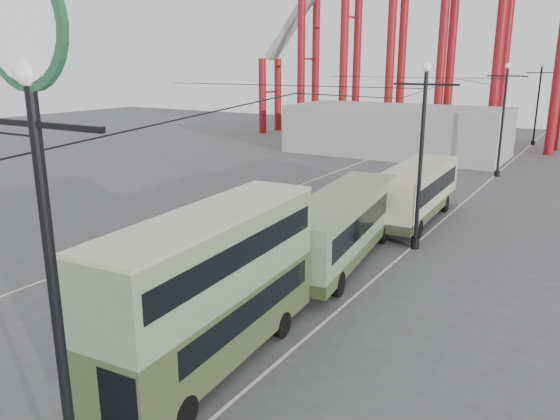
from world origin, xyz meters
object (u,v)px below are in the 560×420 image
Objects in this scene: lamp_post_near at (38,151)px; single_decker_green at (341,224)px; single_decker_cream at (415,191)px; pedestrian at (172,319)px; double_decker_bus at (212,282)px.

lamp_post_near reaches higher than single_decker_green.
single_decker_cream is (-1.74, 26.07, -6.00)m from lamp_post_near.
single_decker_green is at bearing -109.12° from pedestrian.
double_decker_bus is 0.88× the size of single_decker_cream.
lamp_post_near is 1.14× the size of double_decker_bus.
lamp_post_near is at bearing -78.51° from double_decker_bus.
pedestrian is (-2.19, -19.04, -0.98)m from single_decker_cream.
lamp_post_near is 8.56m from double_decker_bus.
lamp_post_near reaches higher than pedestrian.
pedestrian is at bearing -98.74° from single_decker_cream.
pedestrian is at bearing 165.84° from double_decker_bus.
lamp_post_near is at bearing -88.36° from single_decker_cream.
single_decker_cream is at bearing -107.64° from pedestrian.
double_decker_bus is 0.79× the size of single_decker_green.
single_decker_green reaches higher than single_decker_cream.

